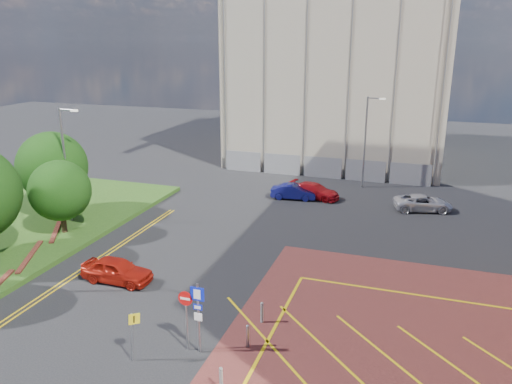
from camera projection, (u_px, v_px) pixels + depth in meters
The scene contains 13 objects.
ground at pixel (178, 363), 20.33m from camera, with size 140.00×140.00×0.00m, color black.
tree_c at pixel (60, 191), 32.54m from camera, with size 4.00×4.00×4.90m.
tree_d at pixel (52, 166), 35.97m from camera, with size 5.00×5.00×6.08m.
lamp_left_far at pixel (66, 161), 34.20m from camera, with size 1.53×0.16×8.00m.
lamp_back at pixel (366, 139), 43.21m from camera, with size 1.53×0.16×8.00m.
sign_cluster at pixel (194, 310), 20.56m from camera, with size 1.17×0.12×3.20m.
warning_sign at pixel (132, 331), 20.07m from camera, with size 0.53×0.37×2.24m.
construction_building at pixel (344, 55), 53.36m from camera, with size 21.20×19.20×22.00m, color #B6A795.
construction_fence at pixel (333, 168), 46.94m from camera, with size 21.60×0.06×2.00m, color gray.
car_red_left at pixel (117, 270), 27.02m from camera, with size 1.59×3.95×1.35m, color #AE1A0E.
car_blue_back at pixel (294, 192), 41.07m from camera, with size 1.29×3.71×1.22m, color navy.
car_red_back at pixel (314, 191), 41.31m from camera, with size 1.74×4.28×1.24m, color #AF0F16.
car_silver_back at pixel (423, 203), 38.30m from camera, with size 2.03×4.40×1.22m, color silver.
Camera 1 is at (8.50, -15.48, 12.68)m, focal length 35.00 mm.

